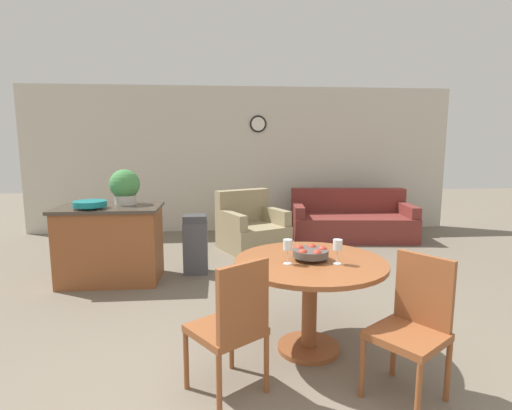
{
  "coord_description": "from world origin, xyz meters",
  "views": [
    {
      "loc": [
        -0.4,
        -1.98,
        1.65
      ],
      "look_at": [
        -0.0,
        2.56,
        0.95
      ],
      "focal_mm": 28.0,
      "sensor_mm": 36.0,
      "label": 1
    }
  ],
  "objects_px": {
    "dining_chair_near_left": "(232,322)",
    "trash_bin": "(195,245)",
    "kitchen_island": "(111,244)",
    "fruit_bowl": "(311,253)",
    "wine_glass_left": "(288,246)",
    "teal_bowl": "(90,204)",
    "potted_plant": "(125,186)",
    "couch": "(351,222)",
    "armchair": "(251,230)",
    "dining_chair_near_right": "(413,321)",
    "dining_table": "(310,281)",
    "wine_glass_right": "(338,246)"
  },
  "relations": [
    {
      "from": "wine_glass_left",
      "to": "dining_chair_near_right",
      "type": "bearing_deg",
      "value": -36.33
    },
    {
      "from": "dining_table",
      "to": "kitchen_island",
      "type": "relative_size",
      "value": 0.99
    },
    {
      "from": "fruit_bowl",
      "to": "trash_bin",
      "type": "bearing_deg",
      "value": 116.65
    },
    {
      "from": "wine_glass_left",
      "to": "wine_glass_right",
      "type": "bearing_deg",
      "value": -5.13
    },
    {
      "from": "wine_glass_left",
      "to": "couch",
      "type": "xyz_separation_m",
      "value": [
        1.79,
        3.86,
        -0.6
      ]
    },
    {
      "from": "potted_plant",
      "to": "trash_bin",
      "type": "bearing_deg",
      "value": 4.18
    },
    {
      "from": "potted_plant",
      "to": "trash_bin",
      "type": "height_order",
      "value": "potted_plant"
    },
    {
      "from": "potted_plant",
      "to": "couch",
      "type": "relative_size",
      "value": 0.2
    },
    {
      "from": "wine_glass_left",
      "to": "teal_bowl",
      "type": "relative_size",
      "value": 0.52
    },
    {
      "from": "dining_chair_near_left",
      "to": "fruit_bowl",
      "type": "distance_m",
      "value": 0.88
    },
    {
      "from": "dining_table",
      "to": "dining_chair_near_left",
      "type": "xyz_separation_m",
      "value": [
        -0.63,
        -0.54,
        -0.07
      ]
    },
    {
      "from": "dining_table",
      "to": "wine_glass_right",
      "type": "xyz_separation_m",
      "value": [
        0.18,
        -0.12,
        0.31
      ]
    },
    {
      "from": "fruit_bowl",
      "to": "potted_plant",
      "type": "bearing_deg",
      "value": 133.12
    },
    {
      "from": "dining_chair_near_left",
      "to": "couch",
      "type": "height_order",
      "value": "dining_chair_near_left"
    },
    {
      "from": "wine_glass_left",
      "to": "armchair",
      "type": "height_order",
      "value": "wine_glass_left"
    },
    {
      "from": "dining_chair_near_right",
      "to": "trash_bin",
      "type": "xyz_separation_m",
      "value": [
        -1.57,
        2.67,
        -0.14
      ]
    },
    {
      "from": "dining_table",
      "to": "wine_glass_left",
      "type": "bearing_deg",
      "value": -156.56
    },
    {
      "from": "dining_table",
      "to": "fruit_bowl",
      "type": "xyz_separation_m",
      "value": [
        0.0,
        0.0,
        0.23
      ]
    },
    {
      "from": "dining_chair_near_left",
      "to": "fruit_bowl",
      "type": "xyz_separation_m",
      "value": [
        0.63,
        0.54,
        0.3
      ]
    },
    {
      "from": "dining_table",
      "to": "dining_chair_near_left",
      "type": "height_order",
      "value": "dining_chair_near_left"
    },
    {
      "from": "dining_chair_near_left",
      "to": "kitchen_island",
      "type": "height_order",
      "value": "dining_chair_near_left"
    },
    {
      "from": "teal_bowl",
      "to": "wine_glass_left",
      "type": "bearing_deg",
      "value": -41.73
    },
    {
      "from": "fruit_bowl",
      "to": "teal_bowl",
      "type": "bearing_deg",
      "value": 142.32
    },
    {
      "from": "dining_table",
      "to": "fruit_bowl",
      "type": "height_order",
      "value": "fruit_bowl"
    },
    {
      "from": "kitchen_island",
      "to": "wine_glass_left",
      "type": "bearing_deg",
      "value": -46.57
    },
    {
      "from": "wine_glass_right",
      "to": "kitchen_island",
      "type": "xyz_separation_m",
      "value": [
        -2.2,
        1.96,
        -0.43
      ]
    },
    {
      "from": "dining_table",
      "to": "kitchen_island",
      "type": "bearing_deg",
      "value": 137.65
    },
    {
      "from": "dining_chair_near_left",
      "to": "wine_glass_left",
      "type": "distance_m",
      "value": 0.73
    },
    {
      "from": "kitchen_island",
      "to": "fruit_bowl",
      "type": "bearing_deg",
      "value": -42.33
    },
    {
      "from": "wine_glass_left",
      "to": "fruit_bowl",
      "type": "bearing_deg",
      "value": 23.54
    },
    {
      "from": "teal_bowl",
      "to": "trash_bin",
      "type": "height_order",
      "value": "teal_bowl"
    },
    {
      "from": "teal_bowl",
      "to": "dining_chair_near_left",
      "type": "bearing_deg",
      "value": -55.09
    },
    {
      "from": "dining_table",
      "to": "armchair",
      "type": "relative_size",
      "value": 1.0
    },
    {
      "from": "dining_chair_near_left",
      "to": "wine_glass_left",
      "type": "height_order",
      "value": "wine_glass_left"
    },
    {
      "from": "dining_table",
      "to": "wine_glass_right",
      "type": "distance_m",
      "value": 0.38
    },
    {
      "from": "wine_glass_left",
      "to": "trash_bin",
      "type": "distance_m",
      "value": 2.34
    },
    {
      "from": "dining_table",
      "to": "potted_plant",
      "type": "height_order",
      "value": "potted_plant"
    },
    {
      "from": "dining_chair_near_left",
      "to": "trash_bin",
      "type": "relative_size",
      "value": 1.23
    },
    {
      "from": "dining_chair_near_right",
      "to": "potted_plant",
      "type": "bearing_deg",
      "value": 7.03
    },
    {
      "from": "dining_chair_near_left",
      "to": "couch",
      "type": "xyz_separation_m",
      "value": [
        2.22,
        4.32,
        -0.22
      ]
    },
    {
      "from": "dining_table",
      "to": "armchair",
      "type": "bearing_deg",
      "value": 94.0
    },
    {
      "from": "wine_glass_left",
      "to": "kitchen_island",
      "type": "relative_size",
      "value": 0.16
    },
    {
      "from": "dining_chair_near_left",
      "to": "dining_chair_near_right",
      "type": "relative_size",
      "value": 1.0
    },
    {
      "from": "potted_plant",
      "to": "couch",
      "type": "height_order",
      "value": "potted_plant"
    },
    {
      "from": "wine_glass_left",
      "to": "trash_bin",
      "type": "bearing_deg",
      "value": 111.26
    },
    {
      "from": "dining_chair_near_right",
      "to": "kitchen_island",
      "type": "bearing_deg",
      "value": 10.53
    },
    {
      "from": "fruit_bowl",
      "to": "armchair",
      "type": "xyz_separation_m",
      "value": [
        -0.22,
        3.18,
        -0.51
      ]
    },
    {
      "from": "wine_glass_left",
      "to": "potted_plant",
      "type": "relative_size",
      "value": 0.44
    },
    {
      "from": "teal_bowl",
      "to": "wine_glass_right",
      "type": "bearing_deg",
      "value": -37.41
    },
    {
      "from": "dining_table",
      "to": "trash_bin",
      "type": "xyz_separation_m",
      "value": [
        -1.03,
        2.04,
        -0.21
      ]
    }
  ]
}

